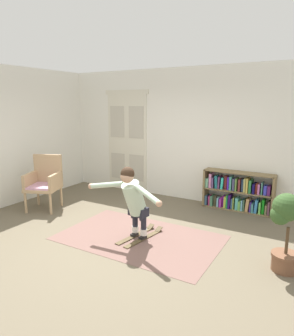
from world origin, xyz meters
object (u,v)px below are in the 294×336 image
Objects in this scene: bookshelf at (237,193)px; skis_pair at (141,236)px; potted_plant at (285,223)px; wicker_chair at (45,181)px; person_skier at (133,197)px.

skis_pair is (-1.00, -2.12, -0.33)m from bookshelf.
potted_plant is at bearing -61.79° from bookshelf.
wicker_chair is 2.51m from skis_pair.
wicker_chair is (-3.44, -1.90, 0.23)m from bookshelf.
person_skier is at bearing -173.81° from potted_plant.
potted_plant is (1.11, -2.06, 0.30)m from bookshelf.
potted_plant is 1.15× the size of skis_pair.
potted_plant is 0.71× the size of person_skier.
bookshelf is 0.95× the size of person_skier.
potted_plant reaches higher than skis_pair.
skis_pair is (-2.11, -0.06, -0.63)m from potted_plant.
bookshelf is 2.37m from skis_pair.
wicker_chair is at bearing 177.92° from potted_plant.
wicker_chair is 0.75× the size of person_skier.
bookshelf reaches higher than skis_pair.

